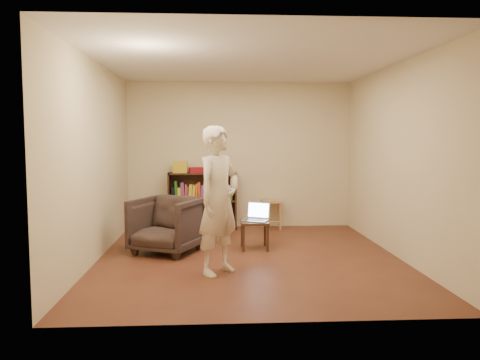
{
  "coord_description": "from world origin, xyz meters",
  "views": [
    {
      "loc": [
        -0.47,
        -6.16,
        1.59
      ],
      "look_at": [
        -0.1,
        0.35,
        1.02
      ],
      "focal_mm": 35.0,
      "sensor_mm": 36.0,
      "label": 1
    }
  ],
  "objects": [
    {
      "name": "box_yellow",
      "position": [
        -1.06,
        2.07,
        1.1
      ],
      "size": [
        0.25,
        0.18,
        0.2
      ],
      "primitive_type": "cube",
      "rotation": [
        0.0,
        0.0,
        -0.01
      ],
      "color": "gold",
      "rests_on": "bookshelf"
    },
    {
      "name": "box_green",
      "position": [
        -0.38,
        2.06,
        1.06
      ],
      "size": [
        0.13,
        0.13,
        0.13
      ],
      "primitive_type": "cube",
      "rotation": [
        0.0,
        0.0,
        0.03
      ],
      "color": "#1F6E1D",
      "rests_on": "bookshelf"
    },
    {
      "name": "floor",
      "position": [
        0.0,
        0.0,
        0.0
      ],
      "size": [
        4.5,
        4.5,
        0.0
      ],
      "primitive_type": "plane",
      "color": "#4B2318",
      "rests_on": "ground"
    },
    {
      "name": "person",
      "position": [
        -0.41,
        -0.71,
        0.87
      ],
      "size": [
        0.73,
        0.75,
        1.74
      ],
      "primitive_type": "imported",
      "rotation": [
        0.0,
        0.0,
        0.84
      ],
      "color": "beige",
      "rests_on": "floor"
    },
    {
      "name": "side_table",
      "position": [
        0.12,
        0.49,
        0.34
      ],
      "size": [
        0.4,
        0.4,
        0.41
      ],
      "color": "black",
      "rests_on": "floor"
    },
    {
      "name": "wall_back",
      "position": [
        0.0,
        2.25,
        1.3
      ],
      "size": [
        4.0,
        0.0,
        4.0
      ],
      "primitive_type": "plane",
      "rotation": [
        1.57,
        0.0,
        0.0
      ],
      "color": "beige",
      "rests_on": "floor"
    },
    {
      "name": "armchair",
      "position": [
        -1.13,
        0.35,
        0.39
      ],
      "size": [
        1.12,
        1.13,
        0.78
      ],
      "primitive_type": "imported",
      "rotation": [
        0.0,
        0.0,
        -0.44
      ],
      "color": "#322621",
      "rests_on": "floor"
    },
    {
      "name": "stool",
      "position": [
        0.56,
        2.03,
        0.41
      ],
      "size": [
        0.35,
        0.35,
        0.51
      ],
      "color": "#A97D52",
      "rests_on": "floor"
    },
    {
      "name": "ceiling",
      "position": [
        0.0,
        0.0,
        2.6
      ],
      "size": [
        4.5,
        4.5,
        0.0
      ],
      "primitive_type": "plane",
      "color": "silver",
      "rests_on": "wall_back"
    },
    {
      "name": "red_cloth",
      "position": [
        -0.76,
        2.08,
        1.05
      ],
      "size": [
        0.31,
        0.25,
        0.09
      ],
      "primitive_type": "cube",
      "rotation": [
        0.0,
        0.0,
        0.17
      ],
      "color": "maroon",
      "rests_on": "bookshelf"
    },
    {
      "name": "laptop",
      "position": [
        0.15,
        0.54,
        0.47
      ],
      "size": [
        0.44,
        0.41,
        0.27
      ],
      "rotation": [
        0.0,
        0.0,
        -0.44
      ],
      "color": "#B0AFB4",
      "rests_on": "side_table"
    },
    {
      "name": "box_white",
      "position": [
        -0.23,
        2.06,
        1.04
      ],
      "size": [
        0.1,
        0.1,
        0.07
      ],
      "primitive_type": "cube",
      "rotation": [
        0.0,
        0.0,
        -0.08
      ],
      "color": "silver",
      "rests_on": "bookshelf"
    },
    {
      "name": "wall_left",
      "position": [
        -2.0,
        0.0,
        1.3
      ],
      "size": [
        0.0,
        4.5,
        4.5
      ],
      "primitive_type": "plane",
      "rotation": [
        1.57,
        0.0,
        1.57
      ],
      "color": "beige",
      "rests_on": "floor"
    },
    {
      "name": "bookshelf",
      "position": [
        -0.67,
        2.09,
        0.44
      ],
      "size": [
        1.2,
        0.3,
        1.0
      ],
      "color": "black",
      "rests_on": "floor"
    },
    {
      "name": "wall_right",
      "position": [
        2.0,
        0.0,
        1.3
      ],
      "size": [
        0.0,
        4.5,
        4.5
      ],
      "primitive_type": "plane",
      "rotation": [
        1.57,
        0.0,
        -1.57
      ],
      "color": "beige",
      "rests_on": "floor"
    }
  ]
}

